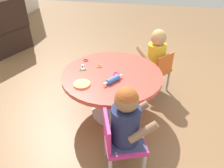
{
  "coord_description": "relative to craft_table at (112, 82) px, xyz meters",
  "views": [
    {
      "loc": [
        -1.73,
        -0.35,
        1.56
      ],
      "look_at": [
        0.0,
        0.0,
        0.38
      ],
      "focal_mm": 33.81,
      "sensor_mm": 36.0,
      "label": 1
    }
  ],
  "objects": [
    {
      "name": "ground_plane",
      "position": [
        0.0,
        0.0,
        -0.4
      ],
      "size": [
        10.0,
        10.0,
        0.0
      ],
      "primitive_type": "plane",
      "color": "olive"
    },
    {
      "name": "craft_table",
      "position": [
        0.0,
        0.0,
        0.0
      ],
      "size": [
        0.98,
        0.98,
        0.5
      ],
      "color": "silver",
      "rests_on": "ground"
    },
    {
      "name": "child_chair_left",
      "position": [
        -0.64,
        -0.19,
        -0.09
      ],
      "size": [
        0.38,
        0.38,
        0.54
      ],
      "color": "#B7B7BC",
      "rests_on": "ground"
    },
    {
      "name": "seated_child_left",
      "position": [
        -0.63,
        -0.23,
        0.13
      ],
      "size": [
        0.37,
        0.42,
        0.51
      ],
      "color": "#3F4772",
      "rests_on": "ground"
    },
    {
      "name": "child_chair_right",
      "position": [
        0.51,
        -0.44,
        -0.09
      ],
      "size": [
        0.42,
        0.42,
        0.54
      ],
      "color": "#B7B7BC",
      "rests_on": "ground"
    },
    {
      "name": "seated_child_right",
      "position": [
        0.53,
        -0.41,
        0.13
      ],
      "size": [
        0.42,
        0.44,
        0.51
      ],
      "color": "#3F4772",
      "rests_on": "ground"
    },
    {
      "name": "armchair_dark",
      "position": [
        1.26,
        2.15,
        -0.09
      ],
      "size": [
        0.9,
        0.91,
        0.85
      ],
      "color": "black",
      "rests_on": "ground"
    },
    {
      "name": "rolling_pin",
      "position": [
        -0.15,
        -0.04,
        0.13
      ],
      "size": [
        0.2,
        0.15,
        0.05
      ],
      "color": "#3F72CC",
      "rests_on": "craft_table"
    },
    {
      "name": "craft_scissors",
      "position": [
        0.03,
        0.31,
        0.11
      ],
      "size": [
        0.14,
        0.09,
        0.01
      ],
      "color": "silver",
      "rests_on": "craft_table"
    },
    {
      "name": "playdough_blob_0",
      "position": [
        -0.25,
        0.22,
        0.12
      ],
      "size": [
        0.15,
        0.15,
        0.02
      ],
      "primitive_type": "cylinder",
      "color": "#F2CC72",
      "rests_on": "craft_table"
    },
    {
      "name": "cookie_cutter_0",
      "position": [
        -0.01,
        -0.04,
        0.11
      ],
      "size": [
        0.06,
        0.06,
        0.01
      ],
      "primitive_type": "torus",
      "color": "#D83FA5",
      "rests_on": "craft_table"
    },
    {
      "name": "cookie_cutter_1",
      "position": [
        0.1,
        0.15,
        0.11
      ],
      "size": [
        0.05,
        0.05,
        0.01
      ],
      "primitive_type": "torus",
      "color": "orange",
      "rests_on": "craft_table"
    },
    {
      "name": "cookie_cutter_2",
      "position": [
        0.21,
        0.33,
        0.11
      ],
      "size": [
        0.05,
        0.05,
        0.01
      ],
      "primitive_type": "torus",
      "color": "red",
      "rests_on": "craft_table"
    }
  ]
}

